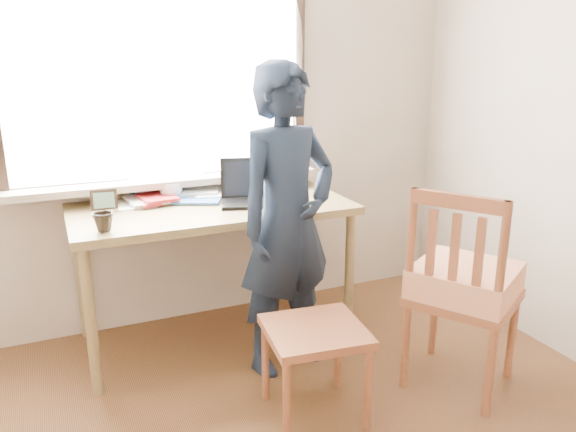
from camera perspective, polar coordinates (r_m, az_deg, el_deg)
name	(u,v)px	position (r m, az deg, el deg)	size (l,w,h in m)	color
room_shell	(330,64)	(1.78, 4.27, 15.10)	(3.52, 4.02, 2.61)	#BCAB97
desk	(212,219)	(3.25, -7.72, -0.32)	(1.56, 0.78, 0.84)	olive
laptop	(252,192)	(3.25, -3.68, 2.44)	(0.42, 0.38, 0.24)	black
mug_white	(171,191)	(3.37, -11.79, 2.53)	(0.13, 0.13, 0.10)	white
mug_dark	(103,222)	(2.86, -18.24, -0.58)	(0.10, 0.10, 0.09)	black
mouse	(295,198)	(3.29, 0.70, 1.87)	(0.08, 0.06, 0.03)	black
desk_clutter	(165,197)	(3.35, -12.39, 1.89)	(0.84, 0.42, 0.04)	white
book_a	(128,203)	(3.32, -15.98, 1.32)	(0.21, 0.29, 0.03)	white
book_b	(256,187)	(3.59, -3.29, 2.98)	(0.18, 0.25, 0.02)	white
picture_frame	(104,202)	(3.21, -18.18, 1.41)	(0.14, 0.02, 0.11)	black
work_chair	(315,341)	(2.67, 2.75, -12.59)	(0.49, 0.47, 0.46)	brown
side_chair	(464,284)	(2.95, 17.41, -6.65)	(0.66, 0.66, 1.06)	brown
person	(287,222)	(2.93, -0.08, -0.58)	(0.60, 0.39, 1.64)	black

